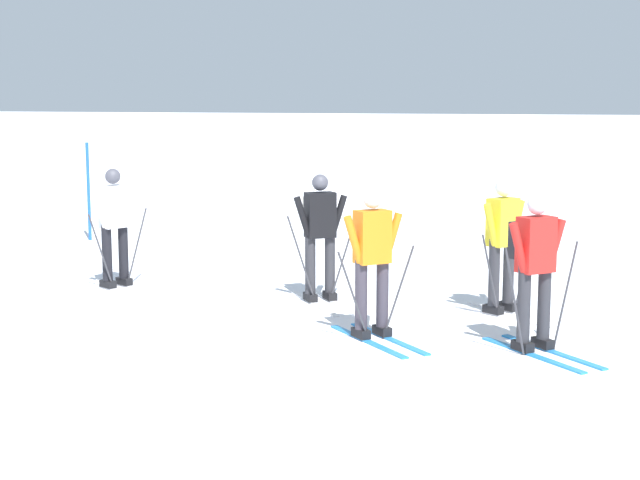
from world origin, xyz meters
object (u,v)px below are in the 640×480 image
at_px(skier_white, 115,224).
at_px(trail_marker_pole, 89,192).
at_px(skier_black, 320,231).
at_px(skier_yellow, 503,242).
at_px(skier_orange, 373,259).
at_px(skier_red, 534,264).

height_order(skier_white, trail_marker_pole, trail_marker_pole).
bearing_deg(skier_white, skier_black, -3.98).
distance_m(skier_yellow, skier_orange, 2.12).
bearing_deg(skier_orange, skier_black, 120.31).
bearing_deg(skier_black, trail_marker_pole, 142.21).
bearing_deg(skier_red, skier_yellow, 103.65).
relative_size(skier_white, trail_marker_pole, 0.93).
height_order(skier_black, skier_orange, same).
bearing_deg(skier_white, skier_red, -19.86).
bearing_deg(skier_orange, skier_red, -3.84).
bearing_deg(skier_white, skier_yellow, -4.05).
height_order(skier_yellow, skier_white, same).
bearing_deg(skier_yellow, skier_red, -76.35).
xyz_separation_m(skier_orange, trail_marker_pole, (-6.55, 6.06, 0.01)).
distance_m(skier_yellow, skier_black, 2.42).
relative_size(skier_white, skier_orange, 1.00).
distance_m(skier_yellow, skier_red, 1.79).
xyz_separation_m(skier_black, skier_orange, (1.05, -1.80, -0.04)).
bearing_deg(skier_orange, trail_marker_pole, 137.22).
xyz_separation_m(skier_yellow, skier_white, (-5.46, 0.39, 0.00)).
bearing_deg(skier_red, skier_white, 160.14).
xyz_separation_m(skier_red, skier_black, (-2.83, 1.91, -0.00)).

